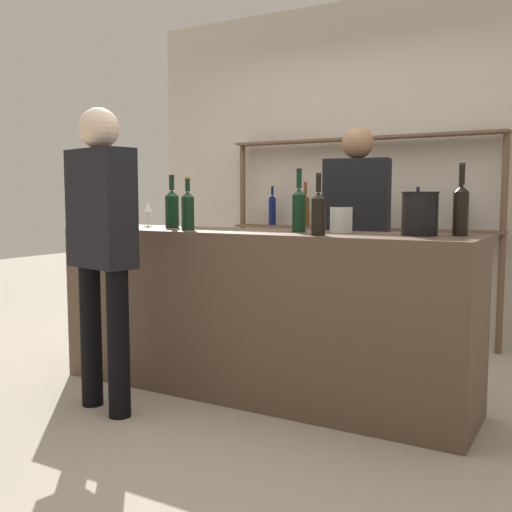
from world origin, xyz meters
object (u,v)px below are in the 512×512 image
object	(u,v)px
counter_bottle_2	(461,208)
wine_glass	(148,208)
counter_bottle_1	(124,207)
cork_jar	(341,220)
counter_bottle_0	(172,208)
counter_bottle_4	(188,209)
customer_left	(102,235)
server_behind_counter	(356,226)
ice_bucket	(420,214)
counter_bottle_3	(318,212)
counter_bottle_5	(299,208)

from	to	relation	value
counter_bottle_2	wine_glass	xyz separation A→B (m)	(-2.03, -0.03, -0.02)
counter_bottle_1	cork_jar	world-z (taller)	counter_bottle_1
counter_bottle_0	counter_bottle_4	size ratio (longest dim) A/B	1.06
counter_bottle_2	customer_left	world-z (taller)	customer_left
counter_bottle_4	wine_glass	size ratio (longest dim) A/B	1.94
counter_bottle_0	server_behind_counter	bearing A→B (deg)	44.01
counter_bottle_0	ice_bucket	size ratio (longest dim) A/B	1.50
counter_bottle_0	ice_bucket	distance (m)	1.59
counter_bottle_3	counter_bottle_5	size ratio (longest dim) A/B	0.90
counter_bottle_3	wine_glass	world-z (taller)	counter_bottle_3
counter_bottle_0	customer_left	size ratio (longest dim) A/B	0.21
server_behind_counter	wine_glass	bearing A→B (deg)	-63.93
cork_jar	counter_bottle_5	bearing A→B (deg)	-156.36
cork_jar	counter_bottle_4	bearing A→B (deg)	-164.39
wine_glass	customer_left	world-z (taller)	customer_left
counter_bottle_2	ice_bucket	bearing A→B (deg)	-156.16
counter_bottle_3	wine_glass	distance (m)	1.42
counter_bottle_5	server_behind_counter	xyz separation A→B (m)	(0.00, 0.91, -0.14)
counter_bottle_0	server_behind_counter	xyz separation A→B (m)	(0.92, 0.89, -0.14)
cork_jar	counter_bottle_1	bearing A→B (deg)	179.79
counter_bottle_3	wine_glass	bearing A→B (deg)	167.65
counter_bottle_2	cork_jar	world-z (taller)	counter_bottle_2
counter_bottle_0	counter_bottle_1	distance (m)	0.48
counter_bottle_3	ice_bucket	xyz separation A→B (m)	(0.46, 0.26, -0.01)
counter_bottle_0	customer_left	world-z (taller)	customer_left
counter_bottle_3	counter_bottle_5	distance (m)	0.30
counter_bottle_5	cork_jar	distance (m)	0.25
counter_bottle_3	counter_bottle_4	size ratio (longest dim) A/B	1.01
counter_bottle_3	counter_bottle_5	bearing A→B (deg)	135.06
counter_bottle_4	customer_left	bearing A→B (deg)	-108.08
counter_bottle_4	customer_left	world-z (taller)	customer_left
ice_bucket	cork_jar	xyz separation A→B (m)	(-0.45, 0.05, -0.04)
counter_bottle_4	ice_bucket	bearing A→B (deg)	8.20
counter_bottle_0	wine_glass	size ratio (longest dim) A/B	2.05
counter_bottle_4	ice_bucket	size ratio (longest dim) A/B	1.42
counter_bottle_2	server_behind_counter	xyz separation A→B (m)	(-0.85, 0.79, -0.15)
counter_bottle_0	counter_bottle_2	world-z (taller)	counter_bottle_2
counter_bottle_1	ice_bucket	xyz separation A→B (m)	(2.06, -0.06, -0.01)
counter_bottle_4	server_behind_counter	distance (m)	1.26
counter_bottle_2	counter_bottle_5	world-z (taller)	counter_bottle_2
customer_left	server_behind_counter	distance (m)	1.81
counter_bottle_2	ice_bucket	world-z (taller)	counter_bottle_2
wine_glass	customer_left	bearing A→B (deg)	-66.73
counter_bottle_2	counter_bottle_4	xyz separation A→B (m)	(-1.52, -0.27, -0.02)
counter_bottle_2	ice_bucket	xyz separation A→B (m)	(-0.19, -0.08, -0.03)
counter_bottle_5	customer_left	world-z (taller)	customer_left
cork_jar	server_behind_counter	size ratio (longest dim) A/B	0.09
counter_bottle_0	cork_jar	world-z (taller)	counter_bottle_0
counter_bottle_1	counter_bottle_2	size ratio (longest dim) A/B	0.88
ice_bucket	customer_left	bearing A→B (deg)	-154.16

